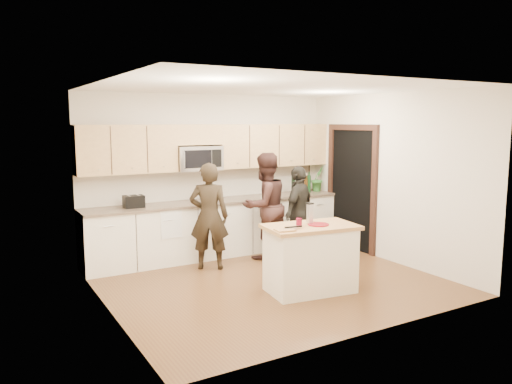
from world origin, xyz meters
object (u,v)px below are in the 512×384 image
toaster (134,201)px  woman_left (209,216)px  woman_center (265,206)px  island (310,258)px  woman_right (299,212)px

toaster → woman_left: 1.18m
woman_center → island: bearing=70.0°
island → woman_left: woman_left is taller
woman_left → island: bearing=143.8°
woman_left → toaster: bearing=-3.8°
island → toaster: toaster is taller
toaster → woman_center: (2.02, -0.54, -0.16)m
toaster → woman_right: 2.65m
woman_center → woman_right: (0.49, -0.28, -0.11)m
woman_right → toaster: bearing=-48.7°
toaster → woman_right: bearing=-18.0°
island → woman_right: 1.70m
woman_right → woman_left: bearing=-37.0°
woman_left → woman_right: (1.55, -0.17, -0.05)m
island → woman_right: woman_right is taller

